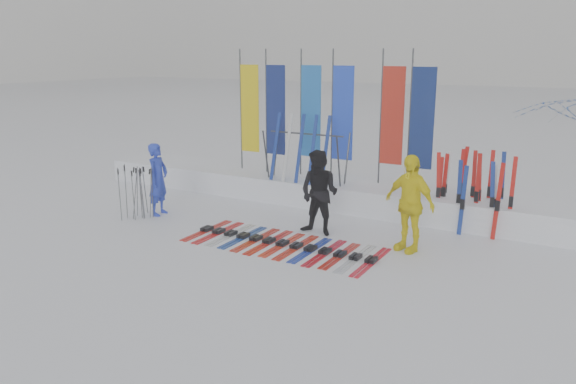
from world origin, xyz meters
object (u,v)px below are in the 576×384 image
Objects in this scene: ski_rack at (306,150)px; ski_row at (283,244)px; person_yellow at (409,203)px; person_black at (319,193)px; person_blue at (158,179)px.

ski_row is at bearing -70.17° from ski_rack.
person_yellow is 2.58m from ski_row.
person_black reaches higher than ski_row.
ski_rack is (2.55, 2.50, 0.54)m from person_blue.
ski_row is 1.92× the size of ski_rack.
person_blue is 3.61m from ski_rack.
ski_row is (-2.22, -0.96, -0.90)m from person_yellow.
person_yellow is (1.92, -0.04, 0.05)m from person_black.
ski_rack reaches higher than person_blue.
person_yellow is 3.87m from ski_rack.
person_black is 0.95× the size of person_yellow.
person_yellow is at bearing -31.33° from ski_rack.
ski_row is at bearing -103.84° from person_black.
person_blue is 0.43× the size of ski_row.
person_yellow is at bearing 1.47° from person_black.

